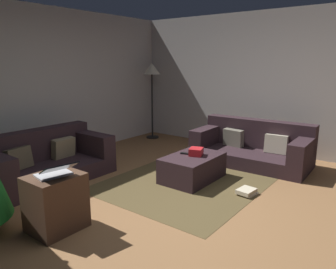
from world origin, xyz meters
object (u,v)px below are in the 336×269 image
object	(u,v)px
couch_right	(253,147)
book_stack	(247,192)
side_table	(56,202)
gift_box	(196,152)
ottoman	(193,168)
corner_lamp	(152,74)
laptop	(56,172)
couch_left	(45,161)
tv_remote	(186,154)

from	to	relation	value
couch_right	book_stack	distance (m)	1.46
side_table	gift_box	bearing A→B (deg)	-9.67
gift_box	ottoman	bearing A→B (deg)	149.19
gift_box	book_stack	world-z (taller)	gift_box
ottoman	corner_lamp	xyz separation A→B (m)	(1.69, 2.19, 1.23)
laptop	couch_right	bearing A→B (deg)	-10.57
gift_box	couch_left	bearing A→B (deg)	127.27
couch_right	couch_left	bearing A→B (deg)	49.50
couch_right	laptop	world-z (taller)	laptop
side_table	corner_lamp	world-z (taller)	corner_lamp
ottoman	laptop	bearing A→B (deg)	172.53
gift_box	laptop	bearing A→B (deg)	171.97
book_stack	side_table	bearing A→B (deg)	149.27
gift_box	tv_remote	bearing A→B (deg)	107.28
side_table	tv_remote	bearing A→B (deg)	-5.80
ottoman	book_stack	xyz separation A→B (m)	(-0.03, -0.87, -0.14)
couch_left	ottoman	distance (m)	2.16
ottoman	gift_box	size ratio (longest dim) A/B	4.68
couch_left	tv_remote	world-z (taller)	couch_left
ottoman	side_table	bearing A→B (deg)	170.86
side_table	laptop	xyz separation A→B (m)	(-0.01, -0.06, 0.34)
ottoman	corner_lamp	world-z (taller)	corner_lamp
ottoman	tv_remote	xyz separation A→B (m)	(-0.00, 0.12, 0.19)
couch_right	ottoman	distance (m)	1.37
couch_left	corner_lamp	size ratio (longest dim) A/B	1.08
couch_left	tv_remote	bearing A→B (deg)	129.50
corner_lamp	couch_right	bearing A→B (deg)	-98.31
side_table	book_stack	distance (m)	2.35
couch_right	laptop	bearing A→B (deg)	77.62
couch_left	side_table	distance (m)	1.59
tv_remote	laptop	bearing A→B (deg)	161.88
couch_right	laptop	xyz separation A→B (m)	(-3.37, 0.63, 0.37)
ottoman	tv_remote	world-z (taller)	tv_remote
gift_box	book_stack	distance (m)	0.92
couch_right	ottoman	size ratio (longest dim) A/B	2.05
ottoman	gift_box	world-z (taller)	gift_box
gift_box	side_table	bearing A→B (deg)	170.33
gift_box	tv_remote	xyz separation A→B (m)	(-0.05, 0.15, -0.04)
ottoman	side_table	world-z (taller)	side_table
ottoman	corner_lamp	distance (m)	3.02
tv_remote	laptop	size ratio (longest dim) A/B	0.37
ottoman	gift_box	bearing A→B (deg)	-30.81
tv_remote	side_table	size ratio (longest dim) A/B	0.27
book_stack	ottoman	bearing A→B (deg)	87.69
couch_left	corner_lamp	world-z (taller)	corner_lamp
tv_remote	gift_box	bearing A→B (deg)	-86.72
ottoman	tv_remote	bearing A→B (deg)	90.47
couch_left	book_stack	distance (m)	2.89
couch_left	laptop	bearing A→B (deg)	63.05
couch_right	corner_lamp	size ratio (longest dim) A/B	1.15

